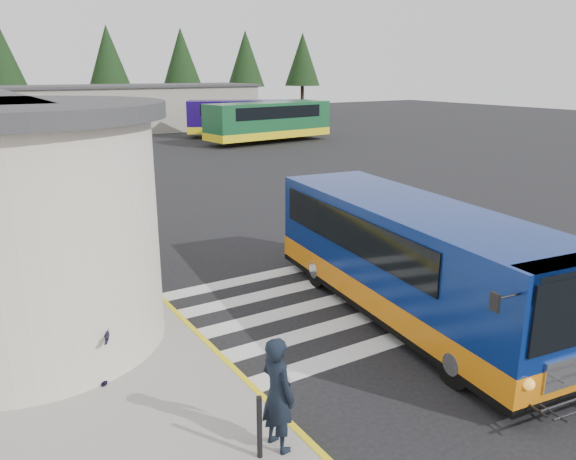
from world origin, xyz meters
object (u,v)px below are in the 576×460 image
far_bus_b (269,120)px  far_bus_a (249,117)px  pedestrian_a (278,394)px  pedestrian_b (92,340)px  bollard (259,427)px  transit_bus (412,264)px

far_bus_b → far_bus_a: bearing=-13.2°
far_bus_a → far_bus_b: far_bus_b is taller
pedestrian_a → far_bus_a: size_ratio=0.17×
pedestrian_b → far_bus_a: size_ratio=0.16×
bollard → pedestrian_b: bearing=114.7°
bollard → far_bus_b: bearing=59.9°
pedestrian_a → bollard: 0.53m
transit_bus → far_bus_b: size_ratio=0.90×
transit_bus → pedestrian_a: bearing=-145.8°
transit_bus → far_bus_b: (13.44, 29.89, 0.47)m
bollard → far_bus_b: (18.92, 32.58, 1.10)m
pedestrian_b → transit_bus: bearing=57.4°
pedestrian_a → far_bus_b: (18.57, 32.51, 0.71)m
pedestrian_a → far_bus_b: size_ratio=0.17×
far_bus_a → pedestrian_b: bearing=175.1°
pedestrian_b → far_bus_a: bearing=120.3°
transit_bus → far_bus_a: bearing=75.0°
pedestrian_b → bollard: 3.63m
bollard → far_bus_b: far_bus_b is taller
transit_bus → pedestrian_a: transit_bus is taller
transit_bus → bollard: transit_bus is taller
transit_bus → far_bus_a: 36.78m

